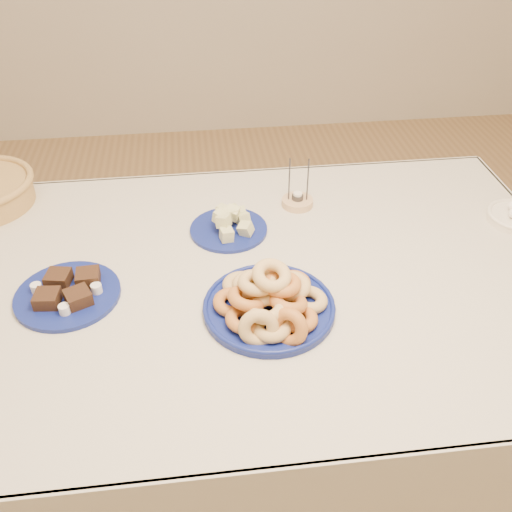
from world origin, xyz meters
name	(u,v)px	position (x,y,z in m)	size (l,w,h in m)	color
ground	(254,447)	(0.00, 0.00, 0.00)	(5.00, 5.00, 0.00)	#977247
dining_table	(254,306)	(0.00, 0.00, 0.64)	(1.71, 1.11, 0.75)	brown
donut_platter	(270,301)	(0.02, -0.14, 0.79)	(0.38, 0.38, 0.14)	navy
melon_plate	(230,224)	(-0.04, 0.21, 0.77)	(0.26, 0.26, 0.08)	navy
brownie_plate	(68,293)	(-0.46, -0.03, 0.76)	(0.28, 0.28, 0.05)	navy
candle_holder	(297,201)	(0.17, 0.32, 0.76)	(0.11, 0.11, 0.16)	tan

